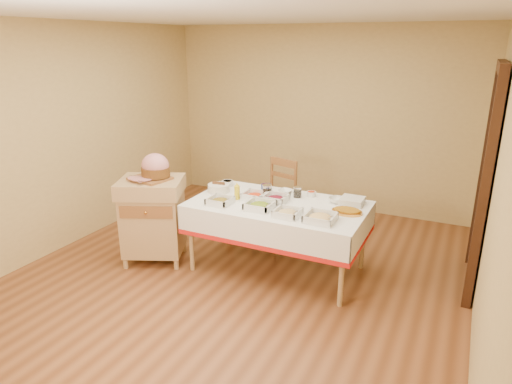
{
  "coord_description": "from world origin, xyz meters",
  "views": [
    {
      "loc": [
        2.03,
        -3.83,
        2.37
      ],
      "look_at": [
        0.09,
        0.2,
        0.89
      ],
      "focal_mm": 32.0,
      "sensor_mm": 36.0,
      "label": 1
    }
  ],
  "objects_px": {
    "ham_on_board": "(155,168)",
    "brass_platter": "(347,211)",
    "butcher_cart": "(153,215)",
    "bread_basket": "(219,188)",
    "preserve_jar_left": "(267,191)",
    "mustard_bottle": "(237,192)",
    "dining_chair": "(276,198)",
    "plate_stack": "(352,201)",
    "dining_table": "(278,218)",
    "preserve_jar_right": "(297,193)"
  },
  "relations": [
    {
      "from": "ham_on_board",
      "to": "brass_platter",
      "type": "distance_m",
      "value": 2.07
    },
    {
      "from": "butcher_cart",
      "to": "bread_basket",
      "type": "bearing_deg",
      "value": 37.93
    },
    {
      "from": "bread_basket",
      "to": "brass_platter",
      "type": "distance_m",
      "value": 1.47
    },
    {
      "from": "preserve_jar_left",
      "to": "brass_platter",
      "type": "xyz_separation_m",
      "value": [
        0.91,
        -0.12,
        -0.04
      ]
    },
    {
      "from": "mustard_bottle",
      "to": "brass_platter",
      "type": "distance_m",
      "value": 1.18
    },
    {
      "from": "butcher_cart",
      "to": "ham_on_board",
      "type": "distance_m",
      "value": 0.53
    },
    {
      "from": "dining_chair",
      "to": "preserve_jar_left",
      "type": "distance_m",
      "value": 0.77
    },
    {
      "from": "ham_on_board",
      "to": "mustard_bottle",
      "type": "height_order",
      "value": "ham_on_board"
    },
    {
      "from": "plate_stack",
      "to": "brass_platter",
      "type": "relative_size",
      "value": 0.76
    },
    {
      "from": "butcher_cart",
      "to": "mustard_bottle",
      "type": "xyz_separation_m",
      "value": [
        0.89,
        0.32,
        0.3
      ]
    },
    {
      "from": "ham_on_board",
      "to": "plate_stack",
      "type": "distance_m",
      "value": 2.12
    },
    {
      "from": "dining_table",
      "to": "plate_stack",
      "type": "relative_size",
      "value": 7.9
    },
    {
      "from": "brass_platter",
      "to": "ham_on_board",
      "type": "bearing_deg",
      "value": -169.1
    },
    {
      "from": "preserve_jar_right",
      "to": "mustard_bottle",
      "type": "xyz_separation_m",
      "value": [
        -0.56,
        -0.34,
        0.03
      ]
    },
    {
      "from": "dining_chair",
      "to": "preserve_jar_right",
      "type": "bearing_deg",
      "value": -48.62
    },
    {
      "from": "butcher_cart",
      "to": "plate_stack",
      "type": "xyz_separation_m",
      "value": [
        2.04,
        0.7,
        0.25
      ]
    },
    {
      "from": "preserve_jar_right",
      "to": "ham_on_board",
      "type": "bearing_deg",
      "value": -155.77
    },
    {
      "from": "dining_table",
      "to": "ham_on_board",
      "type": "relative_size",
      "value": 4.25
    },
    {
      "from": "mustard_bottle",
      "to": "plate_stack",
      "type": "relative_size",
      "value": 0.81
    },
    {
      "from": "butcher_cart",
      "to": "preserve_jar_right",
      "type": "distance_m",
      "value": 1.61
    },
    {
      "from": "ham_on_board",
      "to": "mustard_bottle",
      "type": "bearing_deg",
      "value": 18.95
    },
    {
      "from": "bread_basket",
      "to": "preserve_jar_left",
      "type": "bearing_deg",
      "value": 8.35
    },
    {
      "from": "preserve_jar_right",
      "to": "preserve_jar_left",
      "type": "bearing_deg",
      "value": -157.04
    },
    {
      "from": "preserve_jar_left",
      "to": "mustard_bottle",
      "type": "bearing_deg",
      "value": -140.27
    },
    {
      "from": "preserve_jar_left",
      "to": "bread_basket",
      "type": "distance_m",
      "value": 0.57
    },
    {
      "from": "preserve_jar_left",
      "to": "brass_platter",
      "type": "relative_size",
      "value": 0.44
    },
    {
      "from": "dining_chair",
      "to": "ham_on_board",
      "type": "bearing_deg",
      "value": -127.61
    },
    {
      "from": "dining_table",
      "to": "butcher_cart",
      "type": "distance_m",
      "value": 1.39
    },
    {
      "from": "dining_chair",
      "to": "plate_stack",
      "type": "height_order",
      "value": "dining_chair"
    },
    {
      "from": "dining_chair",
      "to": "preserve_jar_left",
      "type": "height_order",
      "value": "dining_chair"
    },
    {
      "from": "ham_on_board",
      "to": "plate_stack",
      "type": "bearing_deg",
      "value": 18.48
    },
    {
      "from": "dining_chair",
      "to": "mustard_bottle",
      "type": "relative_size",
      "value": 5.27
    },
    {
      "from": "preserve_jar_left",
      "to": "ham_on_board",
      "type": "bearing_deg",
      "value": -155.43
    },
    {
      "from": "brass_platter",
      "to": "dining_chair",
      "type": "bearing_deg",
      "value": 144.08
    },
    {
      "from": "preserve_jar_right",
      "to": "plate_stack",
      "type": "distance_m",
      "value": 0.59
    },
    {
      "from": "mustard_bottle",
      "to": "brass_platter",
      "type": "height_order",
      "value": "mustard_bottle"
    },
    {
      "from": "butcher_cart",
      "to": "brass_platter",
      "type": "xyz_separation_m",
      "value": [
        2.06,
        0.42,
        0.24
      ]
    },
    {
      "from": "mustard_bottle",
      "to": "bread_basket",
      "type": "distance_m",
      "value": 0.33
    },
    {
      "from": "dining_chair",
      "to": "mustard_bottle",
      "type": "bearing_deg",
      "value": -94.45
    },
    {
      "from": "dining_chair",
      "to": "plate_stack",
      "type": "distance_m",
      "value": 1.23
    },
    {
      "from": "dining_table",
      "to": "butcher_cart",
      "type": "bearing_deg",
      "value": -163.79
    },
    {
      "from": "mustard_bottle",
      "to": "bread_basket",
      "type": "bearing_deg",
      "value": 156.61
    },
    {
      "from": "dining_table",
      "to": "preserve_jar_left",
      "type": "height_order",
      "value": "preserve_jar_left"
    },
    {
      "from": "bread_basket",
      "to": "brass_platter",
      "type": "relative_size",
      "value": 0.8
    },
    {
      "from": "dining_chair",
      "to": "brass_platter",
      "type": "bearing_deg",
      "value": -35.92
    },
    {
      "from": "butcher_cart",
      "to": "bread_basket",
      "type": "relative_size",
      "value": 3.92
    },
    {
      "from": "dining_table",
      "to": "plate_stack",
      "type": "distance_m",
      "value": 0.79
    },
    {
      "from": "dining_chair",
      "to": "brass_platter",
      "type": "relative_size",
      "value": 3.24
    },
    {
      "from": "ham_on_board",
      "to": "brass_platter",
      "type": "relative_size",
      "value": 1.42
    },
    {
      "from": "bread_basket",
      "to": "dining_table",
      "type": "bearing_deg",
      "value": -5.05
    }
  ]
}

